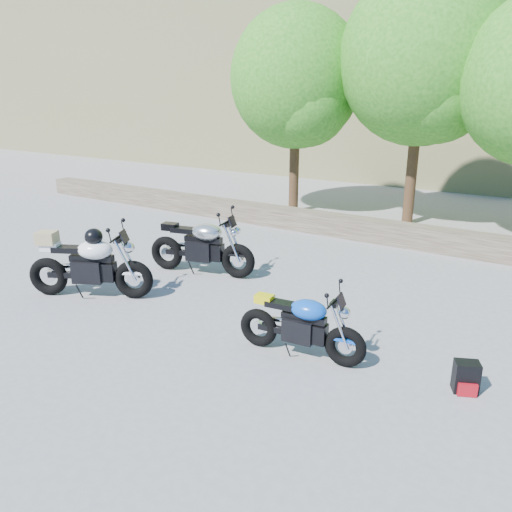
{
  "coord_description": "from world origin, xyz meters",
  "views": [
    {
      "loc": [
        4.53,
        -5.67,
        3.31
      ],
      "look_at": [
        0.2,
        1.0,
        0.75
      ],
      "focal_mm": 35.0,
      "sensor_mm": 36.0,
      "label": 1
    }
  ],
  "objects_px": {
    "white_bike": "(89,264)",
    "blue_bike": "(301,326)",
    "silver_bike": "(202,247)",
    "backpack": "(466,378)"
  },
  "relations": [
    {
      "from": "silver_bike",
      "to": "backpack",
      "type": "relative_size",
      "value": 5.75
    },
    {
      "from": "silver_bike",
      "to": "white_bike",
      "type": "height_order",
      "value": "white_bike"
    },
    {
      "from": "white_bike",
      "to": "silver_bike",
      "type": "bearing_deg",
      "value": 38.67
    },
    {
      "from": "white_bike",
      "to": "blue_bike",
      "type": "xyz_separation_m",
      "value": [
        4.01,
        0.14,
        -0.16
      ]
    },
    {
      "from": "silver_bike",
      "to": "backpack",
      "type": "height_order",
      "value": "silver_bike"
    },
    {
      "from": "white_bike",
      "to": "backpack",
      "type": "relative_size",
      "value": 5.35
    },
    {
      "from": "silver_bike",
      "to": "blue_bike",
      "type": "bearing_deg",
      "value": -43.54
    },
    {
      "from": "silver_bike",
      "to": "blue_bike",
      "type": "distance_m",
      "value": 3.63
    },
    {
      "from": "blue_bike",
      "to": "backpack",
      "type": "distance_m",
      "value": 2.05
    },
    {
      "from": "backpack",
      "to": "white_bike",
      "type": "bearing_deg",
      "value": 159.58
    }
  ]
}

